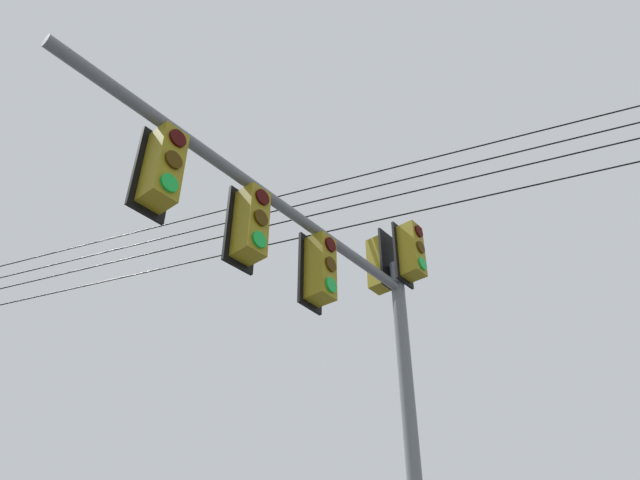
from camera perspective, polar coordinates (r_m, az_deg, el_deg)
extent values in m
cylinder|color=slate|center=(7.34, -5.19, 4.28)|extent=(5.73, 1.05, 0.14)
cube|color=olive|center=(9.38, 8.68, -1.04)|extent=(0.34, 0.34, 0.90)
cube|color=black|center=(9.45, 7.82, -1.41)|extent=(0.44, 0.11, 1.04)
cylinder|color=#360503|center=(9.48, 9.36, 0.82)|extent=(0.20, 0.06, 0.20)
cylinder|color=#3C2703|center=(9.31, 9.53, -0.67)|extent=(0.20, 0.06, 0.20)
cylinder|color=green|center=(9.15, 9.71, -2.22)|extent=(0.20, 0.06, 0.20)
cube|color=olive|center=(9.64, 5.69, -2.32)|extent=(0.34, 0.34, 0.90)
cube|color=black|center=(9.56, 6.52, -1.97)|extent=(0.44, 0.11, 1.04)
cylinder|color=#360503|center=(9.88, 4.80, -1.20)|extent=(0.20, 0.06, 0.20)
cylinder|color=#3C2703|center=(9.72, 4.89, -2.66)|extent=(0.20, 0.06, 0.20)
cylinder|color=green|center=(9.56, 4.98, -4.18)|extent=(0.20, 0.06, 0.20)
cube|color=olive|center=(7.64, 0.04, -2.73)|extent=(0.34, 0.34, 0.90)
cube|color=black|center=(7.73, -0.95, -3.14)|extent=(0.44, 0.10, 1.04)
cylinder|color=#360503|center=(7.72, 1.01, -0.44)|extent=(0.20, 0.06, 0.20)
cylinder|color=#3C2703|center=(7.56, 1.03, -2.31)|extent=(0.20, 0.06, 0.20)
cylinder|color=green|center=(7.40, 1.05, -4.27)|extent=(0.20, 0.06, 0.20)
cube|color=olive|center=(6.90, -6.58, 1.55)|extent=(0.35, 0.35, 0.90)
cube|color=black|center=(7.00, -7.53, 1.00)|extent=(0.44, 0.12, 1.04)
cylinder|color=#360503|center=(6.98, -5.49, 4.07)|extent=(0.20, 0.07, 0.20)
cylinder|color=#3C2703|center=(6.80, -5.63, 2.11)|extent=(0.20, 0.07, 0.20)
cylinder|color=green|center=(6.62, -5.77, 0.04)|extent=(0.20, 0.07, 0.20)
cube|color=olive|center=(6.32, -14.64, 6.71)|extent=(0.35, 0.35, 0.90)
cube|color=black|center=(6.43, -15.56, 6.02)|extent=(0.44, 0.11, 1.04)
cylinder|color=#360503|center=(6.41, -13.34, 9.37)|extent=(0.20, 0.06, 0.20)
cylinder|color=#3C2703|center=(6.21, -13.71, 7.39)|extent=(0.20, 0.06, 0.20)
cylinder|color=green|center=(6.02, -14.10, 5.28)|extent=(0.20, 0.06, 0.20)
cylinder|color=black|center=(9.80, 14.48, 3.83)|extent=(4.51, 29.55, 0.43)
cylinder|color=black|center=(10.06, 14.13, 5.73)|extent=(4.51, 29.55, 0.43)
cylinder|color=black|center=(10.26, 13.89, 7.01)|extent=(4.51, 29.55, 0.43)
cylinder|color=black|center=(10.47, 13.64, 8.34)|extent=(4.51, 29.55, 0.43)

